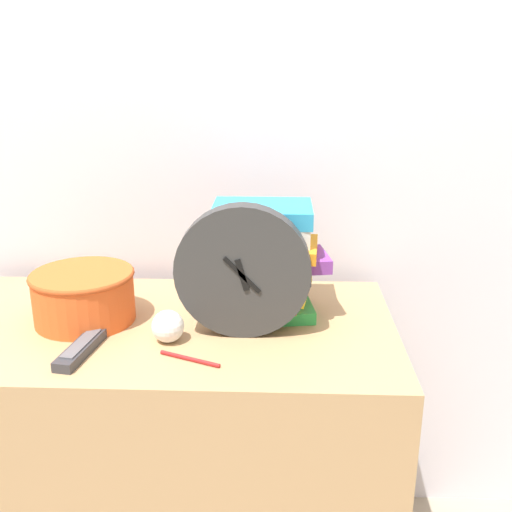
# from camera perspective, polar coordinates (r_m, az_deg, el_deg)

# --- Properties ---
(wall_back) EXTENTS (6.00, 0.04, 2.40)m
(wall_back) POSITION_cam_1_polar(r_m,az_deg,el_deg) (1.54, -7.78, 15.83)
(wall_back) COLOR silver
(wall_back) RESTS_ON ground_plane
(desk) EXTENTS (1.03, 0.54, 0.72)m
(desk) POSITION_cam_1_polar(r_m,az_deg,el_deg) (1.51, -8.61, -18.72)
(desk) COLOR tan
(desk) RESTS_ON ground_plane
(desk_clock) EXTENTS (0.28, 0.05, 0.28)m
(desk_clock) POSITION_cam_1_polar(r_m,az_deg,el_deg) (1.21, -1.27, -1.49)
(desk_clock) COLOR #333333
(desk_clock) RESTS_ON desk
(book_stack) EXTENTS (0.27, 0.20, 0.25)m
(book_stack) POSITION_cam_1_polar(r_m,az_deg,el_deg) (1.32, 0.89, -0.29)
(book_stack) COLOR green
(book_stack) RESTS_ON desk
(basket) EXTENTS (0.22, 0.22, 0.11)m
(basket) POSITION_cam_1_polar(r_m,az_deg,el_deg) (1.36, -16.09, -3.52)
(basket) COLOR #E05623
(basket) RESTS_ON desk
(tv_remote) EXTENTS (0.06, 0.17, 0.02)m
(tv_remote) POSITION_cam_1_polar(r_m,az_deg,el_deg) (1.24, -16.25, -8.39)
(tv_remote) COLOR #333338
(tv_remote) RESTS_ON desk
(crumpled_paper_ball) EXTENTS (0.07, 0.07, 0.07)m
(crumpled_paper_ball) POSITION_cam_1_polar(r_m,az_deg,el_deg) (1.24, -8.39, -6.63)
(crumpled_paper_ball) COLOR white
(crumpled_paper_ball) RESTS_ON desk
(pen) EXTENTS (0.12, 0.06, 0.01)m
(pen) POSITION_cam_1_polar(r_m,az_deg,el_deg) (1.17, -6.32, -9.71)
(pen) COLOR #B21E1E
(pen) RESTS_ON desk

